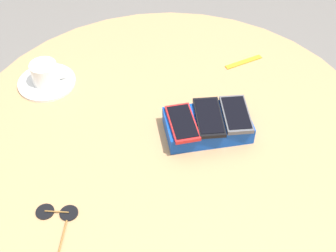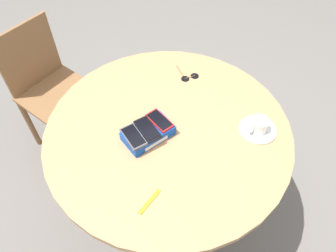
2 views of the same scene
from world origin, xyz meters
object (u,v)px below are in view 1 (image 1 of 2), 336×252
(phone_box, at_px, (206,126))
(phone_gray, at_px, (234,114))
(round_table, at_px, (168,159))
(coffee_cup, at_px, (44,73))
(sunglasses, at_px, (55,215))
(lanyard_strap, at_px, (242,62))
(phone_black, at_px, (207,118))
(saucer, at_px, (45,82))
(phone_red, at_px, (180,123))

(phone_box, xyz_separation_m, phone_gray, (-0.07, -0.01, 0.03))
(round_table, xyz_separation_m, phone_gray, (-0.17, -0.01, 0.17))
(coffee_cup, bearing_deg, sunglasses, 103.05)
(round_table, bearing_deg, lanyard_strap, -127.86)
(round_table, relative_size, coffee_cup, 10.71)
(round_table, relative_size, phone_black, 7.84)
(coffee_cup, bearing_deg, saucer, 8.41)
(round_table, height_order, saucer, saucer)
(phone_black, xyz_separation_m, sunglasses, (0.35, 0.25, -0.05))
(phone_black, relative_size, sunglasses, 1.06)
(round_table, height_order, phone_black, phone_black)
(phone_box, relative_size, lanyard_strap, 1.90)
(phone_gray, distance_m, phone_red, 0.14)
(coffee_cup, bearing_deg, phone_black, 157.03)
(phone_box, bearing_deg, phone_red, 15.58)
(phone_box, distance_m, phone_red, 0.07)
(phone_gray, relative_size, phone_red, 0.98)
(phone_black, relative_size, coffee_cup, 1.37)
(coffee_cup, bearing_deg, round_table, 152.01)
(phone_gray, distance_m, phone_black, 0.07)
(phone_box, bearing_deg, phone_gray, -170.09)
(round_table, relative_size, saucer, 6.76)
(coffee_cup, relative_size, sunglasses, 0.78)
(phone_black, bearing_deg, round_table, -2.20)
(lanyard_strap, relative_size, sunglasses, 0.92)
(phone_black, bearing_deg, sunglasses, 36.12)
(phone_box, relative_size, coffee_cup, 2.25)
(phone_gray, relative_size, sunglasses, 1.02)
(phone_black, bearing_deg, lanyard_strap, -113.12)
(saucer, xyz_separation_m, lanyard_strap, (-0.57, -0.10, -0.00))
(phone_black, distance_m, phone_red, 0.07)
(saucer, bearing_deg, round_table, 152.22)
(phone_red, relative_size, coffee_cup, 1.33)
(round_table, xyz_separation_m, phone_black, (-0.10, 0.00, 0.17))
(phone_gray, xyz_separation_m, phone_black, (0.07, 0.01, -0.00))
(round_table, distance_m, coffee_cup, 0.42)
(round_table, relative_size, lanyard_strap, 9.03)
(saucer, bearing_deg, sunglasses, 103.35)
(saucer, bearing_deg, lanyard_strap, -170.28)
(phone_box, distance_m, phone_gray, 0.08)
(saucer, bearing_deg, coffee_cup, -171.59)
(saucer, distance_m, lanyard_strap, 0.58)
(phone_red, distance_m, coffee_cup, 0.43)
(phone_box, height_order, phone_red, phone_red)
(phone_box, relative_size, phone_red, 1.69)
(saucer, relative_size, lanyard_strap, 1.34)
(coffee_cup, bearing_deg, phone_gray, 161.23)
(phone_red, xyz_separation_m, sunglasses, (0.28, 0.24, -0.05))
(lanyard_strap, bearing_deg, phone_black, 66.88)
(phone_gray, relative_size, phone_black, 0.96)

